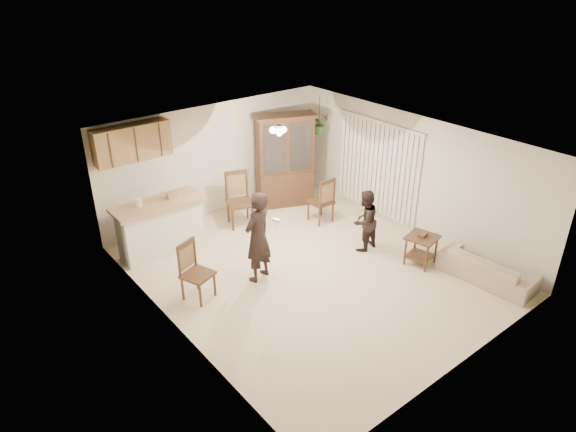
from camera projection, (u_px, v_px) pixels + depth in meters
floor at (310, 270)px, 9.68m from camera, size 6.50×6.50×0.00m
ceiling at (313, 143)px, 8.55m from camera, size 5.50×6.50×0.02m
wall_back at (215, 160)px, 11.38m from camera, size 5.50×0.02×2.50m
wall_front at (471, 294)px, 6.85m from camera, size 5.50×0.02×2.50m
wall_left at (171, 262)px, 7.58m from camera, size 0.02×6.50×2.50m
wall_right at (411, 174)px, 10.64m from camera, size 0.02×6.50×2.50m
breakfast_bar at (161, 229)px, 10.06m from camera, size 1.60×0.55×1.00m
bar_top at (158, 204)px, 9.81m from camera, size 1.75×0.70×0.08m
upper_cabinets at (132, 143)px, 9.81m from camera, size 1.50×0.34×0.70m
vertical_blinds at (377, 168)px, 11.32m from camera, size 0.06×2.30×2.10m
ceiling_fixture at (278, 130)px, 9.54m from camera, size 0.36×0.36×0.20m
hanging_plant at (319, 123)px, 11.79m from camera, size 0.43×0.37×0.48m
plant_cord at (319, 109)px, 11.65m from camera, size 0.01×0.01×0.65m
sofa at (489, 263)px, 9.21m from camera, size 0.87×1.92×0.73m
adult at (258, 235)px, 9.03m from camera, size 0.75×0.60×1.80m
child at (365, 219)px, 10.07m from camera, size 0.70×0.57×1.35m
china_hutch at (285, 161)px, 11.80m from camera, size 1.47×1.02×2.16m
side_table at (421, 249)px, 9.75m from camera, size 0.64×0.64×0.65m
chair_bar at (198, 283)px, 8.76m from camera, size 0.60×0.60×1.06m
chair_hutch_left at (240, 211)px, 11.15m from camera, size 0.68×0.68×1.19m
chair_hutch_right at (321, 209)px, 11.34m from camera, size 0.48×0.48×1.05m
controller_adult at (276, 220)px, 8.65m from camera, size 0.09×0.16×0.05m
controller_child at (377, 219)px, 9.84m from camera, size 0.04×0.11×0.03m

